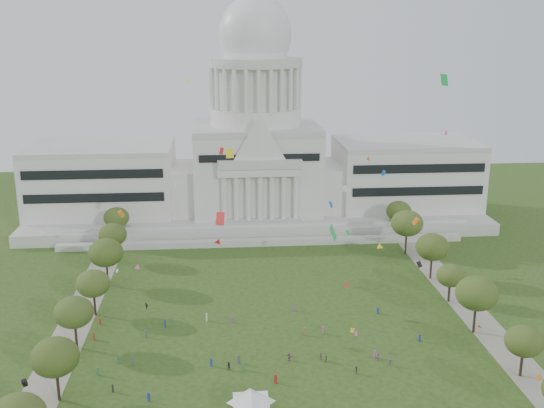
# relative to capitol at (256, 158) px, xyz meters

# --- Properties ---
(ground) EXTENTS (400.00, 400.00, 0.00)m
(ground) POSITION_rel_capitol_xyz_m (0.00, -113.59, -22.30)
(ground) COLOR #2F4917
(ground) RESTS_ON ground
(capitol) EXTENTS (160.00, 64.50, 91.30)m
(capitol) POSITION_rel_capitol_xyz_m (0.00, 0.00, 0.00)
(capitol) COLOR #B8B6AD
(capitol) RESTS_ON ground
(path_left) EXTENTS (8.00, 160.00, 0.04)m
(path_left) POSITION_rel_capitol_xyz_m (-48.00, -83.59, -22.28)
(path_left) COLOR gray
(path_left) RESTS_ON ground
(path_right) EXTENTS (8.00, 160.00, 0.04)m
(path_right) POSITION_rel_capitol_xyz_m (48.00, -83.59, -22.28)
(path_right) COLOR gray
(path_right) RESTS_ON ground
(row_tree_l_1) EXTENTS (8.86, 8.86, 12.59)m
(row_tree_l_1) POSITION_rel_capitol_xyz_m (-44.07, -116.55, -13.34)
(row_tree_l_1) COLOR black
(row_tree_l_1) RESTS_ON ground
(row_tree_r_1) EXTENTS (7.58, 7.58, 10.78)m
(row_tree_r_1) POSITION_rel_capitol_xyz_m (46.22, -115.34, -14.64)
(row_tree_r_1) COLOR black
(row_tree_r_1) RESTS_ON ground
(row_tree_l_2) EXTENTS (8.42, 8.42, 11.97)m
(row_tree_l_2) POSITION_rel_capitol_xyz_m (-45.04, -96.29, -13.79)
(row_tree_l_2) COLOR black
(row_tree_l_2) RESTS_ON ground
(row_tree_r_2) EXTENTS (9.55, 9.55, 13.58)m
(row_tree_r_2) POSITION_rel_capitol_xyz_m (44.17, -96.15, -12.64)
(row_tree_r_2) COLOR black
(row_tree_r_2) RESTS_ON ground
(row_tree_l_3) EXTENTS (8.12, 8.12, 11.55)m
(row_tree_l_3) POSITION_rel_capitol_xyz_m (-44.09, -79.67, -14.09)
(row_tree_l_3) COLOR black
(row_tree_l_3) RESTS_ON ground
(row_tree_r_3) EXTENTS (7.01, 7.01, 9.98)m
(row_tree_r_3) POSITION_rel_capitol_xyz_m (44.40, -79.10, -15.21)
(row_tree_r_3) COLOR black
(row_tree_r_3) RESTS_ON ground
(row_tree_l_4) EXTENTS (9.29, 9.29, 13.21)m
(row_tree_l_4) POSITION_rel_capitol_xyz_m (-44.08, -61.17, -12.90)
(row_tree_l_4) COLOR black
(row_tree_l_4) RESTS_ON ground
(row_tree_r_4) EXTENTS (9.19, 9.19, 13.06)m
(row_tree_r_4) POSITION_rel_capitol_xyz_m (44.76, -63.55, -13.01)
(row_tree_r_4) COLOR black
(row_tree_r_4) RESTS_ON ground
(row_tree_l_5) EXTENTS (8.33, 8.33, 11.85)m
(row_tree_l_5) POSITION_rel_capitol_xyz_m (-45.22, -42.58, -13.88)
(row_tree_l_5) COLOR black
(row_tree_l_5) RESTS_ON ground
(row_tree_r_5) EXTENTS (9.82, 9.82, 13.96)m
(row_tree_r_5) POSITION_rel_capitol_xyz_m (43.49, -43.40, -12.37)
(row_tree_r_5) COLOR black
(row_tree_r_5) RESTS_ON ground
(row_tree_l_6) EXTENTS (8.19, 8.19, 11.64)m
(row_tree_l_6) POSITION_rel_capitol_xyz_m (-46.87, -24.45, -14.02)
(row_tree_l_6) COLOR black
(row_tree_l_6) RESTS_ON ground
(row_tree_r_6) EXTENTS (8.42, 8.42, 11.97)m
(row_tree_r_6) POSITION_rel_capitol_xyz_m (45.96, -25.46, -13.79)
(row_tree_r_6) COLOR black
(row_tree_r_6) RESTS_ON ground
(event_tent) EXTENTS (9.02, 9.02, 5.03)m
(event_tent) POSITION_rel_capitol_xyz_m (-8.36, -124.43, -18.39)
(event_tent) COLOR #4C4C4C
(event_tent) RESTS_ON ground
(person_0) EXTENTS (0.93, 0.90, 1.62)m
(person_0) POSITION_rel_capitol_xyz_m (30.53, -99.31, -21.49)
(person_0) COLOR navy
(person_0) RESTS_ON ground
(person_2) EXTENTS (0.86, 0.77, 1.50)m
(person_2) POSITION_rel_capitol_xyz_m (19.25, -106.92, -21.54)
(person_2) COLOR #994C8C
(person_2) RESTS_ON ground
(person_3) EXTENTS (0.64, 1.14, 1.71)m
(person_3) POSITION_rel_capitol_xyz_m (13.47, -111.95, -21.44)
(person_3) COLOR #26262B
(person_3) RESTS_ON ground
(person_4) EXTENTS (0.63, 0.96, 1.52)m
(person_4) POSITION_rel_capitol_xyz_m (8.21, -106.72, -21.54)
(person_4) COLOR #33723F
(person_4) RESTS_ON ground
(person_5) EXTENTS (1.74, 1.59, 1.83)m
(person_5) POSITION_rel_capitol_xyz_m (0.55, -105.55, -21.38)
(person_5) COLOR #994C8C
(person_5) RESTS_ON ground
(person_8) EXTENTS (0.96, 0.68, 1.82)m
(person_8) POSITION_rel_capitol_xyz_m (-12.19, -108.18, -21.38)
(person_8) COLOR #26262B
(person_8) RESTS_ON ground
(person_9) EXTENTS (1.17, 1.13, 1.67)m
(person_9) POSITION_rel_capitol_xyz_m (21.18, -109.25, -21.46)
(person_9) COLOR #4C4C51
(person_9) RESTS_ON ground
(person_10) EXTENTS (0.63, 1.02, 1.67)m
(person_10) POSITION_rel_capitol_xyz_m (7.27, -105.71, -21.46)
(person_10) COLOR #994C8C
(person_10) RESTS_ON ground
(distant_crowd) EXTENTS (67.09, 38.53, 1.94)m
(distant_crowd) POSITION_rel_capitol_xyz_m (-14.02, -99.22, -21.43)
(distant_crowd) COLOR #33723F
(distant_crowd) RESTS_ON ground
(kite_swarm) EXTENTS (95.38, 101.73, 55.71)m
(kite_swarm) POSITION_rel_capitol_xyz_m (3.63, -104.12, 6.85)
(kite_swarm) COLOR #E54C8C
(kite_swarm) RESTS_ON ground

